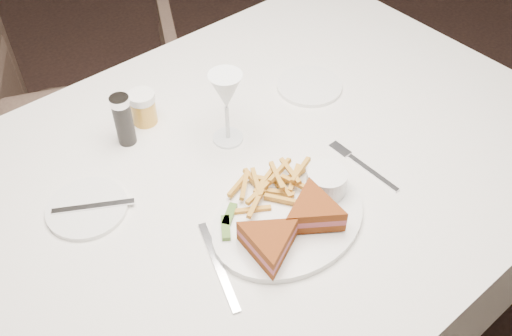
{
  "coord_description": "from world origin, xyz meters",
  "views": [
    {
      "loc": [
        -0.76,
        -1.02,
        1.62
      ],
      "look_at": [
        -0.31,
        -0.37,
        0.8
      ],
      "focal_mm": 40.0,
      "sensor_mm": 36.0,
      "label": 1
    }
  ],
  "objects": [
    {
      "name": "table",
      "position": [
        -0.31,
        -0.32,
        0.38
      ],
      "size": [
        1.6,
        1.15,
        0.75
      ],
      "primitive_type": "cube",
      "rotation": [
        0.0,
        0.0,
        0.1
      ],
      "color": "silver",
      "rests_on": "ground"
    },
    {
      "name": "ground",
      "position": [
        0.0,
        0.0,
        0.0
      ],
      "size": [
        5.0,
        5.0,
        0.0
      ],
      "primitive_type": "plane",
      "color": "black",
      "rests_on": "ground"
    },
    {
      "name": "table_setting",
      "position": [
        -0.32,
        -0.38,
        0.79
      ],
      "size": [
        0.77,
        0.61,
        0.18
      ],
      "color": "white",
      "rests_on": "table"
    },
    {
      "name": "chair_far",
      "position": [
        -0.36,
        0.57,
        0.33
      ],
      "size": [
        0.81,
        0.79,
        0.65
      ],
      "primitive_type": "imported",
      "rotation": [
        0.0,
        0.0,
        2.76
      ],
      "color": "#45342A",
      "rests_on": "ground"
    }
  ]
}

